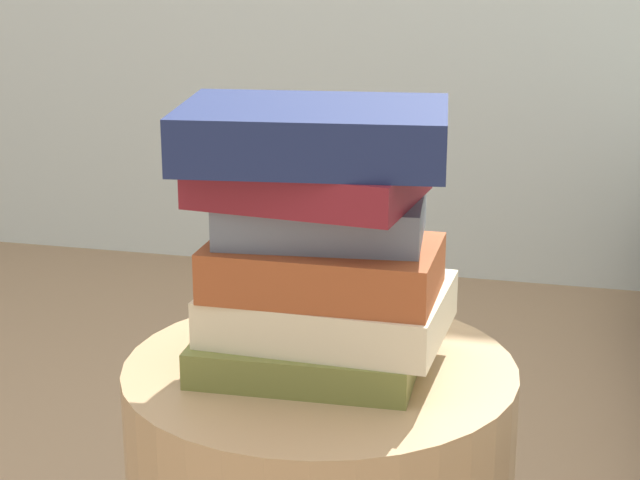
% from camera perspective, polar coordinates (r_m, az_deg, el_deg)
% --- Properties ---
extents(book_olive, '(0.26, 0.21, 0.04)m').
position_cam_1_polar(book_olive, '(1.31, -0.51, -5.61)').
color(book_olive, olive).
rests_on(book_olive, side_table).
extents(book_cream, '(0.28, 0.21, 0.06)m').
position_cam_1_polar(book_cream, '(1.30, 0.47, -3.53)').
color(book_cream, beige).
rests_on(book_cream, book_olive).
extents(book_rust, '(0.26, 0.15, 0.06)m').
position_cam_1_polar(book_rust, '(1.26, 0.17, -1.44)').
color(book_rust, '#994723').
rests_on(book_rust, book_cream).
extents(book_slate, '(0.24, 0.17, 0.05)m').
position_cam_1_polar(book_slate, '(1.27, -0.04, 1.22)').
color(book_slate, slate).
rests_on(book_slate, book_rust).
extents(book_maroon, '(0.26, 0.21, 0.04)m').
position_cam_1_polar(book_maroon, '(1.25, -0.48, 3.18)').
color(book_maroon, maroon).
rests_on(book_maroon, book_slate).
extents(book_navy, '(0.32, 0.23, 0.06)m').
position_cam_1_polar(book_navy, '(1.23, -0.34, 5.47)').
color(book_navy, '#19234C').
rests_on(book_navy, book_maroon).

